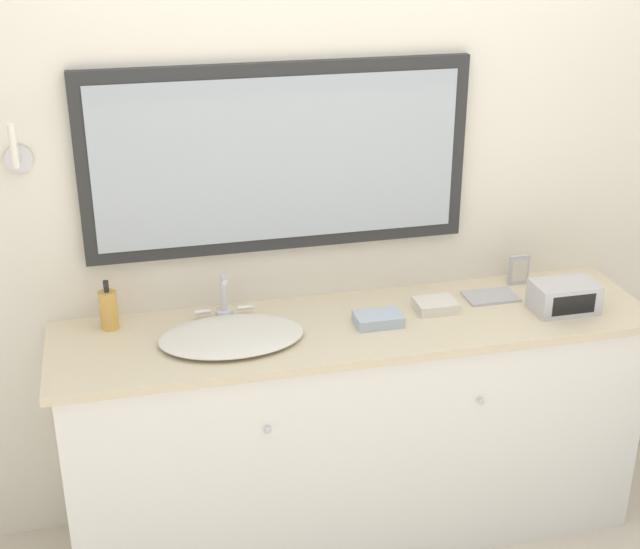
% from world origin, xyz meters
% --- Properties ---
extents(wall_back, '(8.00, 0.18, 2.55)m').
position_xyz_m(wall_back, '(-0.01, 0.58, 1.28)').
color(wall_back, silver).
rests_on(wall_back, ground_plane).
extents(vanity_counter, '(2.12, 0.54, 0.89)m').
position_xyz_m(vanity_counter, '(0.00, 0.28, 0.44)').
color(vanity_counter, white).
rests_on(vanity_counter, ground_plane).
extents(sink_basin, '(0.49, 0.37, 0.17)m').
position_xyz_m(sink_basin, '(-0.45, 0.26, 0.91)').
color(sink_basin, silver).
rests_on(sink_basin, vanity_counter).
extents(soap_bottle, '(0.06, 0.06, 0.18)m').
position_xyz_m(soap_bottle, '(-0.84, 0.45, 0.96)').
color(soap_bottle, gold).
rests_on(soap_bottle, vanity_counter).
extents(appliance_box, '(0.23, 0.15, 0.11)m').
position_xyz_m(appliance_box, '(0.75, 0.21, 0.94)').
color(appliance_box, '#BCBCC1').
rests_on(appliance_box, vanity_counter).
extents(picture_frame, '(0.08, 0.01, 0.12)m').
position_xyz_m(picture_frame, '(0.69, 0.46, 0.95)').
color(picture_frame, '#B2B2B7').
rests_on(picture_frame, vanity_counter).
extents(hand_towel_near_sink, '(0.15, 0.11, 0.04)m').
position_xyz_m(hand_towel_near_sink, '(0.30, 0.32, 0.91)').
color(hand_towel_near_sink, silver).
rests_on(hand_towel_near_sink, vanity_counter).
extents(hand_towel_far_corner, '(0.16, 0.11, 0.04)m').
position_xyz_m(hand_towel_far_corner, '(0.07, 0.26, 0.91)').
color(hand_towel_far_corner, '#A8B7C6').
rests_on(hand_towel_far_corner, vanity_counter).
extents(metal_tray, '(0.19, 0.12, 0.01)m').
position_xyz_m(metal_tray, '(0.54, 0.37, 0.89)').
color(metal_tray, '#ADADB2').
rests_on(metal_tray, vanity_counter).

